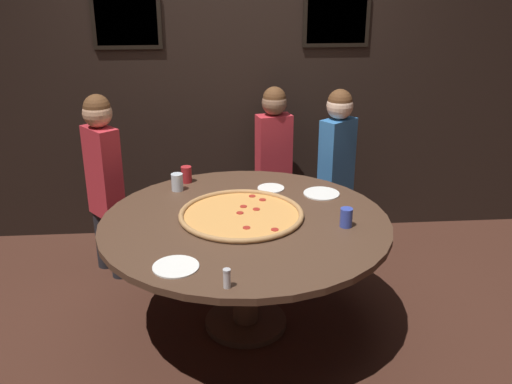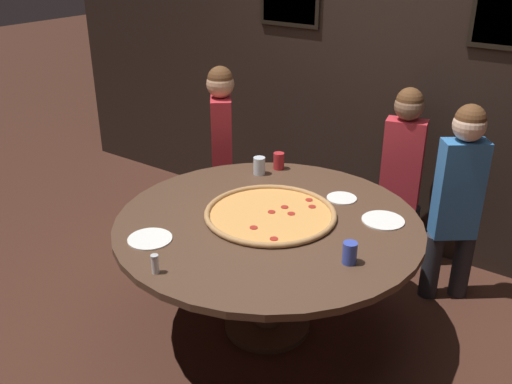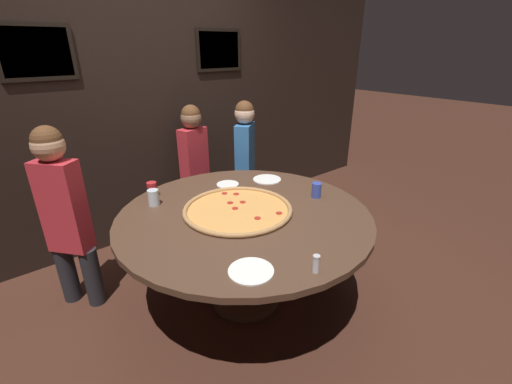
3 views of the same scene
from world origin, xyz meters
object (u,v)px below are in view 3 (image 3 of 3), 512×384
Objects in this scene: white_plate_beside_cup at (228,184)px; diner_centre_back at (64,211)px; drink_cup_near_right at (153,198)px; white_plate_right_side at (267,179)px; white_plate_near_front at (251,271)px; giant_pizza at (238,209)px; condiment_shaker at (316,264)px; diner_side_left at (194,162)px; drink_cup_near_left at (316,190)px; drink_cup_beside_pizza at (152,189)px; diner_side_right at (245,158)px; dining_table at (245,227)px.

diner_centre_back is at bearing 166.28° from white_plate_beside_cup.
drink_cup_near_right is 0.49× the size of white_plate_right_side.
drink_cup_near_right is 0.50× the size of white_plate_near_front.
giant_pizza is 0.81m from condiment_shaker.
diner_side_left is at bearing 43.24° from drink_cup_near_right.
white_plate_right_side is (-0.05, 0.51, -0.05)m from drink_cup_near_left.
drink_cup_near_right is 0.09× the size of diner_side_left.
white_plate_right_side is at bearing 59.57° from condiment_shaker.
white_plate_near_front is at bearing -90.63° from drink_cup_beside_pizza.
diner_centre_back is (-1.48, 0.40, 0.02)m from white_plate_right_side.
giant_pizza is 1.18m from diner_side_left.
giant_pizza is at bearing -149.95° from white_plate_right_side.
giant_pizza is 0.59× the size of diner_side_left.
white_plate_beside_cup is 1.29m from condiment_shaker.
giant_pizza is 7.81× the size of condiment_shaker.
white_plate_beside_cup is at bearing -16.56° from drink_cup_beside_pizza.
drink_cup_beside_pizza is 0.60m from diner_centre_back.
white_plate_right_side is 0.18× the size of diner_side_right.
white_plate_near_front is (0.04, -1.06, -0.05)m from drink_cup_near_right.
diner_side_left is (-0.28, 1.33, -0.06)m from drink_cup_near_left.
dining_table is 1.23m from diner_side_right.
diner_side_left is (0.67, 0.53, -0.06)m from drink_cup_beside_pizza.
drink_cup_near_left is 0.99× the size of drink_cup_beside_pizza.
diner_side_right reaches higher than drink_cup_beside_pizza.
drink_cup_near_right reaches higher than white_plate_right_side.
white_plate_right_side is 0.85m from diner_side_left.
diner_centre_back is at bearing 4.40° from diner_side_left.
diner_centre_back is (-1.16, 0.28, 0.02)m from white_plate_beside_cup.
dining_table is 1.24m from diner_centre_back.
white_plate_near_front is at bearing 14.90° from diner_side_right.
dining_table is at bearing -60.80° from drink_cup_beside_pizza.
white_plate_near_front is (-0.36, -0.60, -0.01)m from giant_pizza.
diner_side_right is (0.55, 0.48, 0.00)m from white_plate_beside_cup.
white_plate_right_side is 1.29m from white_plate_near_front.
giant_pizza is 0.56× the size of diner_centre_back.
diner_side_left is at bearing 68.60° from white_plate_near_front.
dining_table is 2.29× the size of giant_pizza.
diner_side_left is at bearing 38.54° from drink_cup_beside_pizza.
diner_centre_back reaches higher than condiment_shaker.
diner_centre_back is (-1.53, 0.91, -0.03)m from drink_cup_near_left.
diner_centre_back is 1.04× the size of diner_side_left.
drink_cup_beside_pizza is 1.21m from white_plate_near_front.
drink_cup_near_left reaches higher than white_plate_right_side.
dining_table is 1.29× the size of diner_centre_back.
white_plate_right_side is 0.18× the size of diner_centre_back.
drink_cup_beside_pizza reaches higher than dining_table.
drink_cup_near_left reaches higher than white_plate_near_front.
diner_centre_back is at bearing 142.34° from giant_pizza.
drink_cup_near_left is 0.09× the size of diner_side_right.
drink_cup_near_left is at bearing 41.09° from condiment_shaker.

